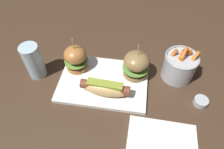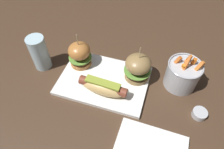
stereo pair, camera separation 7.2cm
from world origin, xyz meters
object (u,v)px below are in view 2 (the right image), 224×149
object	(u,v)px
slider_left	(80,54)
fries_bucket	(182,74)
platter_main	(104,81)
water_glass	(39,53)
sauce_ramekin	(200,114)
slider_right	(138,67)
hot_dog	(103,87)

from	to	relation	value
slider_left	fries_bucket	xyz separation A→B (m)	(0.38, 0.03, -0.01)
platter_main	water_glass	size ratio (longest dim) A/B	2.32
sauce_ramekin	water_glass	bearing A→B (deg)	175.92
slider_left	platter_main	bearing A→B (deg)	-23.93
platter_main	slider_left	world-z (taller)	slider_left
platter_main	sauce_ramekin	size ratio (longest dim) A/B	6.75
slider_right	platter_main	bearing A→B (deg)	-155.65
hot_dog	fries_bucket	size ratio (longest dim) A/B	1.18
fries_bucket	sauce_ramekin	bearing A→B (deg)	-56.39
platter_main	water_glass	xyz separation A→B (m)	(-0.26, 0.01, 0.06)
sauce_ramekin	water_glass	distance (m)	0.60
hot_dog	fries_bucket	world-z (taller)	fries_bucket
platter_main	sauce_ramekin	bearing A→B (deg)	-6.17
water_glass	slider_left	bearing A→B (deg)	16.83
slider_left	slider_right	world-z (taller)	slider_right
platter_main	water_glass	distance (m)	0.26
slider_left	fries_bucket	bearing A→B (deg)	4.28
fries_bucket	water_glass	size ratio (longest dim) A/B	1.05
hot_dog	sauce_ramekin	distance (m)	0.33
platter_main	slider_right	bearing A→B (deg)	24.35
hot_dog	water_glass	xyz separation A→B (m)	(-0.27, 0.06, 0.03)
platter_main	sauce_ramekin	world-z (taller)	sauce_ramekin
slider_left	water_glass	xyz separation A→B (m)	(-0.14, -0.04, 0.00)
sauce_ramekin	slider_right	bearing A→B (deg)	159.28
slider_right	water_glass	world-z (taller)	slider_right
slider_right	water_glass	size ratio (longest dim) A/B	1.05
slider_left	sauce_ramekin	xyz separation A→B (m)	(0.46, -0.09, -0.05)
slider_left	water_glass	distance (m)	0.15
hot_dog	slider_left	size ratio (longest dim) A/B	1.20
fries_bucket	hot_dog	bearing A→B (deg)	-152.66
hot_dog	fries_bucket	bearing A→B (deg)	27.34
slider_right	hot_dog	bearing A→B (deg)	-132.80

